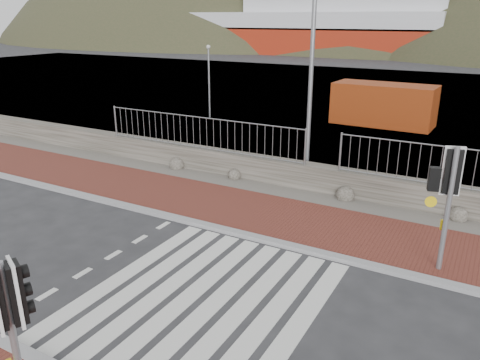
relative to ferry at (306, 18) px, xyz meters
The scene contains 14 objects.
ground 72.44m from the ferry, 70.05° to the right, with size 220.00×220.00×0.00m, color #28282B.
sidewalk_far 68.23m from the ferry, 68.75° to the right, with size 40.00×3.00×0.08m, color maroon.
kerb_far 69.63m from the ferry, 69.20° to the right, with size 40.00×0.25×0.12m, color gray.
zebra_crossing 72.43m from the ferry, 70.05° to the right, with size 4.62×5.60×0.01m.
gravel_strip 66.38m from the ferry, 68.13° to the right, with size 40.00×1.50×0.06m, color #59544C.
stone_wall 65.61m from the ferry, 67.86° to the right, with size 40.00×0.60×0.90m, color #433F37.
railing 65.66m from the ferry, 67.91° to the right, with size 18.07×0.07×1.22m.
quay 47.29m from the ferry, 58.36° to the right, with size 120.00×40.00×0.50m, color #4C4C4F.
water 25.72m from the ferry, 11.47° to the right, with size 220.00×50.00×0.05m, color #3F4C54.
ferry is the anchor object (origin of this frame).
traffic_signal_near 75.77m from the ferry, 71.43° to the right, with size 0.43×0.36×2.61m.
traffic_signal_far 70.52m from the ferry, 65.88° to the right, with size 0.74×0.41×3.00m.
streetlight 64.40m from the ferry, 68.20° to the right, with size 1.80×0.29×8.47m.
shipping_container 54.75m from the ferry, 63.96° to the right, with size 5.30×2.21×2.21m, color maroon.
Camera 1 is at (4.81, -7.02, 5.62)m, focal length 35.00 mm.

